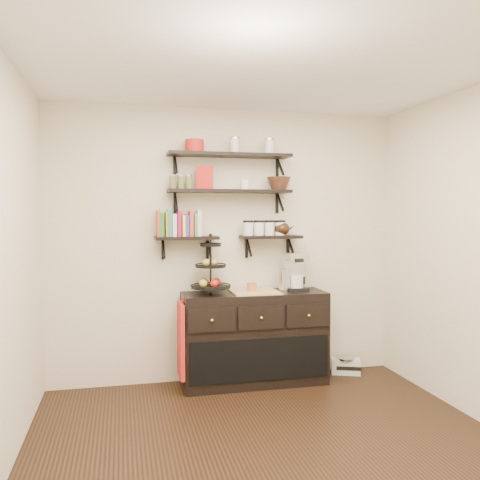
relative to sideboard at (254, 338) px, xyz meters
name	(u,v)px	position (x,y,z in m)	size (l,w,h in m)	color
floor	(279,458)	(-0.22, -1.51, -0.45)	(3.50, 3.50, 0.00)	black
ceiling	(281,56)	(-0.22, -1.51, 2.25)	(3.50, 3.50, 0.02)	white
back_wall	(227,245)	(-0.22, 0.24, 0.90)	(3.50, 0.02, 2.70)	silver
shelf_top	(230,155)	(-0.22, 0.10, 1.78)	(1.20, 0.27, 0.23)	black
shelf_mid	(230,192)	(-0.22, 0.10, 1.43)	(1.20, 0.27, 0.23)	black
shelf_low_left	(187,239)	(-0.64, 0.12, 0.98)	(0.60, 0.25, 0.23)	black
shelf_low_right	(270,238)	(0.20, 0.12, 0.98)	(0.60, 0.25, 0.23)	black
cookbooks	(180,224)	(-0.71, 0.12, 1.11)	(0.40, 0.15, 0.26)	#A44026
glass_canisters	(264,229)	(0.13, 0.12, 1.06)	(0.43, 0.10, 0.13)	silver
sideboard	(254,338)	(0.00, 0.00, 0.00)	(1.40, 0.50, 0.92)	black
fruit_stand	(211,274)	(-0.43, 0.00, 0.64)	(0.38, 0.38, 0.55)	black
candle	(252,287)	(-0.03, 0.00, 0.50)	(0.08, 0.08, 0.08)	#AC5A27
coffee_maker	(295,272)	(0.42, 0.03, 0.63)	(0.23, 0.22, 0.38)	black
thermal_carafe	(285,281)	(0.30, -0.02, 0.56)	(0.11, 0.11, 0.22)	silver
apron	(181,340)	(-0.73, -0.10, 0.04)	(0.04, 0.30, 0.69)	#AD2B12
radio	(346,365)	(1.00, 0.07, -0.37)	(0.32, 0.25, 0.17)	silver
recipe_box	(205,178)	(-0.47, 0.10, 1.56)	(0.16, 0.06, 0.22)	red
walnut_bowl	(279,184)	(0.28, 0.10, 1.51)	(0.24, 0.24, 0.13)	black
ramekins	(245,185)	(-0.07, 0.10, 1.50)	(0.09, 0.09, 0.10)	white
teapot	(282,228)	(0.32, 0.12, 1.07)	(0.21, 0.15, 0.15)	black
red_pot	(195,146)	(-0.57, 0.10, 1.86)	(0.18, 0.18, 0.12)	red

